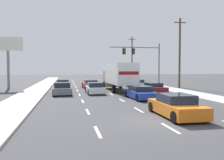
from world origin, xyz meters
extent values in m
plane|color=#3D3D3F|center=(0.00, 25.00, 0.00)|extent=(140.00, 140.00, 0.00)
cube|color=#B2AFA8|center=(8.40, 20.00, 0.07)|extent=(2.90, 80.00, 0.14)
cube|color=#B2AFA8|center=(-8.40, 20.00, 0.07)|extent=(2.90, 80.00, 0.14)
cube|color=silver|center=(-3.40, -1.52, 0.00)|extent=(0.14, 2.00, 0.01)
cube|color=silver|center=(-3.40, 3.48, 0.00)|extent=(0.14, 2.00, 0.01)
cube|color=silver|center=(-3.40, 8.48, 0.00)|extent=(0.14, 2.00, 0.01)
cube|color=silver|center=(-3.40, 13.48, 0.00)|extent=(0.14, 2.00, 0.01)
cube|color=silver|center=(-3.40, 18.48, 0.00)|extent=(0.14, 2.00, 0.01)
cube|color=silver|center=(-3.40, 23.48, 0.00)|extent=(0.14, 2.00, 0.01)
cube|color=silver|center=(-3.40, 28.48, 0.00)|extent=(0.14, 2.00, 0.01)
cube|color=silver|center=(-3.40, 33.48, 0.00)|extent=(0.14, 2.00, 0.01)
cube|color=silver|center=(-3.40, 38.48, 0.00)|extent=(0.14, 2.00, 0.01)
cube|color=silver|center=(-3.40, 43.48, 0.00)|extent=(0.14, 2.00, 0.01)
cube|color=silver|center=(-3.40, 48.48, 0.00)|extent=(0.14, 2.00, 0.01)
cube|color=silver|center=(0.00, -1.52, 0.00)|extent=(0.14, 2.00, 0.01)
cube|color=silver|center=(0.00, 3.48, 0.00)|extent=(0.14, 2.00, 0.01)
cube|color=silver|center=(0.00, 8.48, 0.00)|extent=(0.14, 2.00, 0.01)
cube|color=silver|center=(0.00, 13.48, 0.00)|extent=(0.14, 2.00, 0.01)
cube|color=silver|center=(0.00, 18.48, 0.00)|extent=(0.14, 2.00, 0.01)
cube|color=silver|center=(0.00, 23.48, 0.00)|extent=(0.14, 2.00, 0.01)
cube|color=silver|center=(0.00, 28.48, 0.00)|extent=(0.14, 2.00, 0.01)
cube|color=silver|center=(0.00, 33.48, 0.00)|extent=(0.14, 2.00, 0.01)
cube|color=silver|center=(0.00, 38.48, 0.00)|extent=(0.14, 2.00, 0.01)
cube|color=silver|center=(0.00, 43.48, 0.00)|extent=(0.14, 2.00, 0.01)
cube|color=silver|center=(0.00, 48.48, 0.00)|extent=(0.14, 2.00, 0.01)
cube|color=silver|center=(3.40, 3.48, 0.00)|extent=(0.14, 2.00, 0.01)
cube|color=silver|center=(3.40, 8.48, 0.00)|extent=(0.14, 2.00, 0.01)
cube|color=silver|center=(3.40, 13.48, 0.00)|extent=(0.14, 2.00, 0.01)
cube|color=silver|center=(3.40, 18.48, 0.00)|extent=(0.14, 2.00, 0.01)
cube|color=silver|center=(3.40, 23.48, 0.00)|extent=(0.14, 2.00, 0.01)
cube|color=silver|center=(3.40, 28.48, 0.00)|extent=(0.14, 2.00, 0.01)
cube|color=silver|center=(3.40, 33.48, 0.00)|extent=(0.14, 2.00, 0.01)
cube|color=silver|center=(3.40, 38.48, 0.00)|extent=(0.14, 2.00, 0.01)
cube|color=silver|center=(3.40, 43.48, 0.00)|extent=(0.14, 2.00, 0.01)
cube|color=silver|center=(3.40, 48.48, 0.00)|extent=(0.14, 2.00, 0.01)
cube|color=yellow|center=(-5.19, 21.57, 0.44)|extent=(1.72, 4.06, 0.59)
cube|color=#192333|center=(-5.19, 21.38, 0.99)|extent=(1.51, 1.85, 0.51)
cylinder|color=black|center=(-5.99, 23.05, 0.32)|extent=(0.22, 0.64, 0.64)
cylinder|color=black|center=(-4.40, 23.05, 0.32)|extent=(0.22, 0.64, 0.64)
cylinder|color=black|center=(-5.98, 20.09, 0.32)|extent=(0.22, 0.64, 0.64)
cylinder|color=black|center=(-4.40, 20.10, 0.32)|extent=(0.22, 0.64, 0.64)
cube|color=slate|center=(-5.18, 14.06, 0.46)|extent=(1.92, 4.06, 0.64)
cube|color=#192333|center=(-5.18, 14.02, 1.03)|extent=(1.65, 1.90, 0.51)
cylinder|color=black|center=(-6.07, 15.50, 0.32)|extent=(0.23, 0.64, 0.64)
cylinder|color=black|center=(-4.35, 15.54, 0.32)|extent=(0.23, 0.64, 0.64)
cylinder|color=black|center=(-6.01, 12.58, 0.32)|extent=(0.23, 0.64, 0.64)
cylinder|color=black|center=(-4.29, 12.61, 0.32)|extent=(0.23, 0.64, 0.64)
cube|color=red|center=(-1.52, 21.26, 0.46)|extent=(2.00, 4.67, 0.64)
cube|color=#192333|center=(-1.51, 21.10, 0.98)|extent=(1.70, 2.42, 0.40)
cylinder|color=black|center=(-2.44, 22.97, 0.32)|extent=(0.24, 0.65, 0.64)
cylinder|color=black|center=(-0.73, 23.04, 0.32)|extent=(0.24, 0.65, 0.64)
cylinder|color=black|center=(-2.30, 19.47, 0.32)|extent=(0.24, 0.65, 0.64)
cylinder|color=black|center=(-0.60, 19.54, 0.32)|extent=(0.24, 0.65, 0.64)
cube|color=white|center=(-1.65, 14.52, 0.45)|extent=(1.80, 4.23, 0.63)
cube|color=#192333|center=(-1.65, 14.23, 1.00)|extent=(1.57, 2.15, 0.47)
cylinder|color=black|center=(-2.49, 16.08, 0.32)|extent=(0.23, 0.64, 0.64)
cylinder|color=black|center=(-0.84, 16.09, 0.32)|extent=(0.23, 0.64, 0.64)
cylinder|color=black|center=(-2.46, 12.96, 0.32)|extent=(0.23, 0.64, 0.64)
cylinder|color=black|center=(-0.82, 12.97, 0.32)|extent=(0.23, 0.64, 0.64)
cube|color=white|center=(1.58, 15.98, 2.16)|extent=(2.55, 7.15, 2.42)
cube|color=red|center=(1.66, 12.45, 2.28)|extent=(2.16, 0.08, 0.36)
cube|color=tan|center=(1.49, 20.60, 1.37)|extent=(2.35, 2.20, 2.14)
cylinder|color=black|center=(0.34, 20.58, 0.48)|extent=(0.32, 0.97, 0.96)
cylinder|color=black|center=(2.64, 20.62, 0.48)|extent=(0.32, 0.97, 0.96)
cylinder|color=black|center=(0.46, 14.53, 0.48)|extent=(0.32, 0.97, 0.96)
cylinder|color=black|center=(2.76, 14.58, 0.48)|extent=(0.32, 0.97, 0.96)
cube|color=#1E389E|center=(1.92, 9.18, 0.43)|extent=(1.99, 4.52, 0.58)
cube|color=#192333|center=(1.92, 9.24, 0.95)|extent=(1.69, 2.34, 0.46)
cylinder|color=black|center=(1.01, 10.83, 0.32)|extent=(0.24, 0.65, 0.64)
cylinder|color=black|center=(2.72, 10.89, 0.32)|extent=(0.24, 0.65, 0.64)
cylinder|color=black|center=(1.13, 7.47, 0.32)|extent=(0.24, 0.65, 0.64)
cylinder|color=black|center=(2.84, 7.53, 0.32)|extent=(0.24, 0.65, 0.64)
cube|color=orange|center=(1.48, 0.99, 0.47)|extent=(1.87, 4.46, 0.67)
cube|color=#192333|center=(1.48, 1.00, 1.05)|extent=(1.64, 2.08, 0.49)
cylinder|color=black|center=(0.61, 2.66, 0.32)|extent=(0.22, 0.64, 0.64)
cylinder|color=black|center=(2.35, 2.66, 0.32)|extent=(0.22, 0.64, 0.64)
cylinder|color=black|center=(0.61, -0.69, 0.32)|extent=(0.22, 0.64, 0.64)
cylinder|color=black|center=(2.36, -0.69, 0.32)|extent=(0.22, 0.64, 0.64)
cube|color=#B7BABF|center=(5.10, 21.39, 0.46)|extent=(1.96, 4.35, 0.64)
cube|color=#192333|center=(5.11, 21.24, 0.98)|extent=(1.68, 2.19, 0.41)
cylinder|color=black|center=(4.20, 22.97, 0.32)|extent=(0.24, 0.65, 0.64)
cylinder|color=black|center=(5.92, 23.02, 0.32)|extent=(0.24, 0.65, 0.64)
cylinder|color=black|center=(4.28, 19.77, 0.32)|extent=(0.24, 0.65, 0.64)
cylinder|color=black|center=(6.01, 19.81, 0.32)|extent=(0.24, 0.65, 0.64)
cube|color=maroon|center=(4.90, 13.94, 0.44)|extent=(1.91, 4.38, 0.61)
cube|color=#192333|center=(4.91, 13.83, 0.95)|extent=(1.60, 1.91, 0.41)
cylinder|color=black|center=(4.03, 15.52, 0.32)|extent=(0.24, 0.65, 0.64)
cylinder|color=black|center=(5.65, 15.58, 0.32)|extent=(0.24, 0.65, 0.64)
cylinder|color=black|center=(4.16, 12.30, 0.32)|extent=(0.24, 0.65, 0.64)
cylinder|color=black|center=(5.78, 12.37, 0.32)|extent=(0.24, 0.65, 0.64)
cylinder|color=#595B56|center=(10.29, 25.76, 3.42)|extent=(0.20, 0.20, 6.84)
cylinder|color=#595B56|center=(6.15, 25.76, 6.15)|extent=(8.28, 0.14, 0.14)
cube|color=black|center=(5.88, 25.76, 5.50)|extent=(0.40, 0.56, 0.95)
sphere|color=red|center=(5.88, 25.45, 5.80)|extent=(0.20, 0.20, 0.20)
sphere|color=orange|center=(5.88, 25.45, 5.50)|extent=(0.20, 0.20, 0.20)
sphere|color=green|center=(5.88, 25.45, 5.20)|extent=(0.20, 0.20, 0.20)
cube|color=black|center=(4.36, 25.76, 5.50)|extent=(0.40, 0.56, 0.95)
sphere|color=red|center=(4.36, 25.45, 5.80)|extent=(0.20, 0.20, 0.20)
sphere|color=orange|center=(4.36, 25.45, 5.50)|extent=(0.20, 0.20, 0.20)
sphere|color=green|center=(4.36, 25.45, 5.20)|extent=(0.20, 0.20, 0.20)
cylinder|color=brown|center=(11.08, 20.02, 4.92)|extent=(0.28, 0.28, 9.83)
cube|color=brown|center=(11.08, 20.02, 9.23)|extent=(1.80, 0.12, 0.12)
cylinder|color=brown|center=(10.69, 43.93, 5.14)|extent=(0.28, 0.28, 10.27)
cube|color=brown|center=(10.69, 43.93, 9.67)|extent=(1.80, 0.12, 0.12)
cylinder|color=slate|center=(-12.53, 23.16, 2.59)|extent=(0.36, 0.36, 5.19)
cube|color=silver|center=(-12.53, 23.16, 6.12)|extent=(3.89, 0.20, 1.86)
camera|label=1|loc=(-4.72, -11.92, 2.79)|focal=38.72mm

